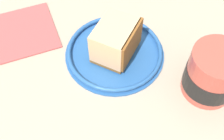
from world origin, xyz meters
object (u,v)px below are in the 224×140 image
(small_plate, at_px, (115,52))
(tea_mug, at_px, (213,74))
(cake_slice, at_px, (116,41))
(folded_napkin, at_px, (22,32))

(small_plate, bearing_deg, tea_mug, -47.81)
(cake_slice, bearing_deg, tea_mug, -47.79)
(small_plate, relative_size, cake_slice, 1.75)
(small_plate, height_order, tea_mug, tea_mug)
(cake_slice, relative_size, tea_mug, 1.03)
(tea_mug, bearing_deg, small_plate, 132.19)
(cake_slice, distance_m, folded_napkin, 0.20)
(folded_napkin, bearing_deg, tea_mug, -43.49)
(small_plate, bearing_deg, folded_napkin, 140.44)
(small_plate, relative_size, tea_mug, 1.80)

